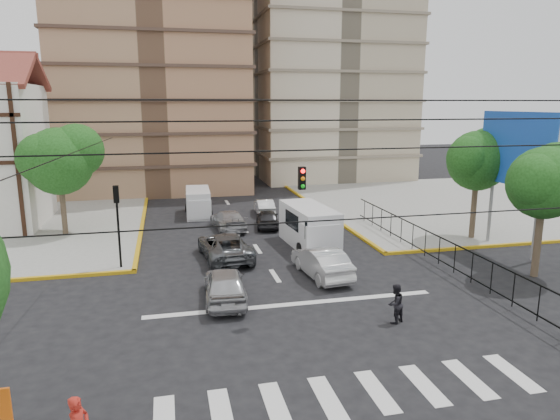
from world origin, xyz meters
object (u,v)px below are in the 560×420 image
object	(u,v)px
van_right_lane	(310,228)
van_left_lane	(198,203)
car_white_front_right	(321,262)
pedestrian_crosswalk	(395,304)
traffic_light_nw	(117,213)
car_silver_front_left	(225,284)

from	to	relation	value
van_right_lane	van_left_lane	distance (m)	12.11
car_white_front_right	pedestrian_crosswalk	size ratio (longest dim) A/B	2.87
traffic_light_nw	van_left_lane	xyz separation A→B (m)	(4.93, 12.30, -2.10)
traffic_light_nw	car_silver_front_left	distance (m)	7.74
van_left_lane	car_white_front_right	bearing A→B (deg)	-69.30
car_silver_front_left	car_white_front_right	bearing A→B (deg)	-154.58
van_right_lane	pedestrian_crosswalk	xyz separation A→B (m)	(0.28, -11.18, -0.41)
traffic_light_nw	car_white_front_right	xyz separation A→B (m)	(10.10, -3.41, -2.34)
van_right_lane	car_silver_front_left	size ratio (longest dim) A/B	1.26
traffic_light_nw	van_left_lane	distance (m)	13.42
van_right_lane	van_left_lane	size ratio (longest dim) A/B	1.22
traffic_light_nw	car_white_front_right	bearing A→B (deg)	-18.65
van_left_lane	car_silver_front_left	world-z (taller)	van_left_lane
pedestrian_crosswalk	car_silver_front_left	bearing A→B (deg)	-57.39
car_silver_front_left	car_white_front_right	size ratio (longest dim) A/B	0.97
car_silver_front_left	pedestrian_crosswalk	distance (m)	7.47
car_white_front_right	pedestrian_crosswalk	world-z (taller)	pedestrian_crosswalk
van_left_lane	pedestrian_crosswalk	distance (m)	22.56
van_left_lane	car_silver_front_left	distance (m)	17.81
van_left_lane	car_white_front_right	world-z (taller)	van_left_lane
traffic_light_nw	van_right_lane	bearing A→B (deg)	9.46
van_right_lane	car_white_front_right	world-z (taller)	van_right_lane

